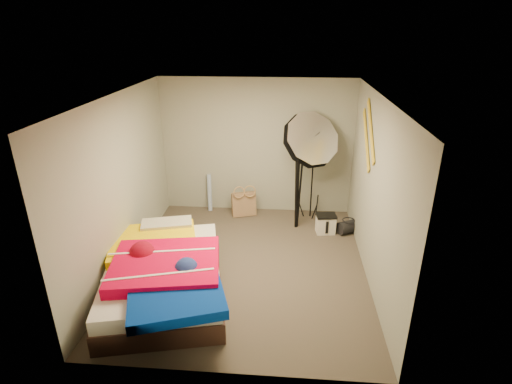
# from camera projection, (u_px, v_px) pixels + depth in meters

# --- Properties ---
(floor) EXTENTS (4.00, 4.00, 0.00)m
(floor) POSITION_uv_depth(u_px,v_px,m) (246.00, 266.00, 5.98)
(floor) COLOR #4F473B
(floor) RESTS_ON ground
(ceiling) EXTENTS (4.00, 4.00, 0.00)m
(ceiling) POSITION_uv_depth(u_px,v_px,m) (244.00, 97.00, 5.00)
(ceiling) COLOR silver
(ceiling) RESTS_ON wall_back
(wall_back) EXTENTS (3.50, 0.00, 3.50)m
(wall_back) POSITION_uv_depth(u_px,v_px,m) (257.00, 147.00, 7.32)
(wall_back) COLOR gray
(wall_back) RESTS_ON floor
(wall_front) EXTENTS (3.50, 0.00, 3.50)m
(wall_front) POSITION_uv_depth(u_px,v_px,m) (222.00, 272.00, 3.65)
(wall_front) COLOR gray
(wall_front) RESTS_ON floor
(wall_left) EXTENTS (0.00, 4.00, 4.00)m
(wall_left) POSITION_uv_depth(u_px,v_px,m) (122.00, 185.00, 5.62)
(wall_left) COLOR gray
(wall_left) RESTS_ON floor
(wall_right) EXTENTS (0.00, 4.00, 4.00)m
(wall_right) POSITION_uv_depth(u_px,v_px,m) (375.00, 193.00, 5.36)
(wall_right) COLOR gray
(wall_right) RESTS_ON floor
(tote_bag) EXTENTS (0.49, 0.32, 0.46)m
(tote_bag) POSITION_uv_depth(u_px,v_px,m) (244.00, 204.00, 7.47)
(tote_bag) COLOR #9E7B59
(tote_bag) RESTS_ON floor
(wrapping_roll) EXTENTS (0.11, 0.21, 0.71)m
(wrapping_roll) POSITION_uv_depth(u_px,v_px,m) (210.00, 193.00, 7.65)
(wrapping_roll) COLOR #537ABD
(wrapping_roll) RESTS_ON floor
(camera_case) EXTENTS (0.34, 0.26, 0.31)m
(camera_case) POSITION_uv_depth(u_px,v_px,m) (326.00, 224.00, 6.87)
(camera_case) COLOR silver
(camera_case) RESTS_ON floor
(duffel_bag) EXTENTS (0.42, 0.37, 0.22)m
(duffel_bag) POSITION_uv_depth(u_px,v_px,m) (348.00, 227.00, 6.88)
(duffel_bag) COLOR black
(duffel_bag) RESTS_ON floor
(wall_stripe_upper) EXTENTS (0.02, 0.91, 0.78)m
(wall_stripe_upper) POSITION_uv_depth(u_px,v_px,m) (371.00, 131.00, 5.64)
(wall_stripe_upper) COLOR gold
(wall_stripe_upper) RESTS_ON wall_right
(wall_stripe_lower) EXTENTS (0.02, 0.91, 0.78)m
(wall_stripe_lower) POSITION_uv_depth(u_px,v_px,m) (366.00, 140.00, 5.94)
(wall_stripe_lower) COLOR gold
(wall_stripe_lower) RESTS_ON wall_right
(bed) EXTENTS (1.97, 2.48, 0.62)m
(bed) POSITION_uv_depth(u_px,v_px,m) (164.00, 274.00, 5.25)
(bed) COLOR #432820
(bed) RESTS_ON floor
(photo_umbrella) EXTENTS (1.04, 1.09, 2.11)m
(photo_umbrella) POSITION_uv_depth(u_px,v_px,m) (309.00, 141.00, 6.77)
(photo_umbrella) COLOR black
(photo_umbrella) RESTS_ON floor
(camera_tripod) EXTENTS (0.09, 0.09, 1.41)m
(camera_tripod) POSITION_uv_depth(u_px,v_px,m) (298.00, 185.00, 6.81)
(camera_tripod) COLOR black
(camera_tripod) RESTS_ON floor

